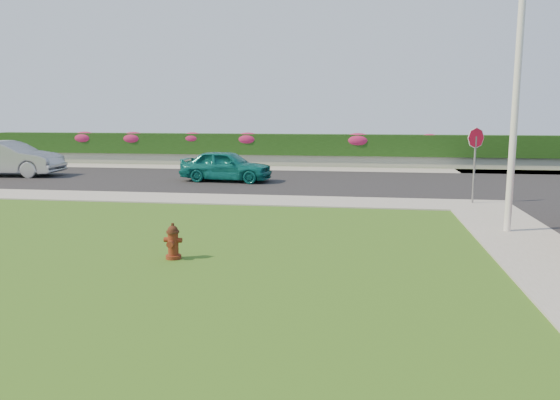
% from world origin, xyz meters
% --- Properties ---
extents(ground, '(120.00, 120.00, 0.00)m').
position_xyz_m(ground, '(0.00, 0.00, 0.00)').
color(ground, black).
rests_on(ground, ground).
extents(street_far, '(26.00, 8.00, 0.04)m').
position_xyz_m(street_far, '(-5.00, 14.00, 0.02)').
color(street_far, black).
rests_on(street_far, ground).
extents(sidewalk_far, '(24.00, 2.00, 0.04)m').
position_xyz_m(sidewalk_far, '(-6.00, 9.00, 0.02)').
color(sidewalk_far, gray).
rests_on(sidewalk_far, ground).
extents(curb_corner, '(2.00, 2.00, 0.04)m').
position_xyz_m(curb_corner, '(7.00, 9.00, 0.02)').
color(curb_corner, gray).
rests_on(curb_corner, ground).
extents(sidewalk_beyond, '(34.00, 2.00, 0.04)m').
position_xyz_m(sidewalk_beyond, '(-1.00, 19.00, 0.02)').
color(sidewalk_beyond, gray).
rests_on(sidewalk_beyond, ground).
extents(retaining_wall, '(34.00, 0.40, 0.60)m').
position_xyz_m(retaining_wall, '(-1.00, 20.50, 0.30)').
color(retaining_wall, gray).
rests_on(retaining_wall, ground).
extents(hedge, '(32.00, 0.90, 1.10)m').
position_xyz_m(hedge, '(-1.00, 20.60, 1.15)').
color(hedge, black).
rests_on(hedge, retaining_wall).
extents(fire_hydrant, '(0.36, 0.34, 0.71)m').
position_xyz_m(fire_hydrant, '(-0.21, 1.77, 0.34)').
color(fire_hydrant, '#4D1D0C').
rests_on(fire_hydrant, ground).
extents(sedan_teal, '(3.87, 1.86, 1.27)m').
position_xyz_m(sedan_teal, '(-2.08, 13.50, 0.68)').
color(sedan_teal, '#0C615C').
rests_on(sedan_teal, street_far).
extents(sedan_silver, '(4.76, 1.90, 1.54)m').
position_xyz_m(sedan_silver, '(-12.12, 13.91, 0.81)').
color(sedan_silver, '#929599').
rests_on(sedan_silver, street_far).
extents(utility_pole, '(0.16, 0.16, 6.03)m').
position_xyz_m(utility_pole, '(6.87, 5.22, 3.02)').
color(utility_pole, silver).
rests_on(utility_pole, ground).
extents(stop_sign, '(0.56, 0.36, 2.38)m').
position_xyz_m(stop_sign, '(6.85, 9.34, 1.76)').
color(stop_sign, slate).
rests_on(stop_sign, ground).
extents(flower_clump_a, '(1.41, 0.91, 0.71)m').
position_xyz_m(flower_clump_a, '(-11.94, 20.50, 1.42)').
color(flower_clump_a, '#A61C5E').
rests_on(flower_clump_a, hedge).
extents(flower_clump_b, '(1.42, 0.91, 0.71)m').
position_xyz_m(flower_clump_b, '(-9.07, 20.50, 1.42)').
color(flower_clump_b, '#A61C5E').
rests_on(flower_clump_b, hedge).
extents(flower_clump_c, '(1.27, 0.81, 0.63)m').
position_xyz_m(flower_clump_c, '(-5.68, 20.50, 1.45)').
color(flower_clump_c, '#A61C5E').
rests_on(flower_clump_c, hedge).
extents(flower_clump_d, '(1.40, 0.90, 0.70)m').
position_xyz_m(flower_clump_d, '(-2.64, 20.50, 1.42)').
color(flower_clump_d, '#A61C5E').
rests_on(flower_clump_d, hedge).
extents(flower_clump_e, '(1.48, 0.95, 0.74)m').
position_xyz_m(flower_clump_e, '(3.18, 20.50, 1.41)').
color(flower_clump_e, '#A61C5E').
rests_on(flower_clump_e, hedge).
extents(flower_clump_f, '(1.01, 0.65, 0.50)m').
position_xyz_m(flower_clump_f, '(6.79, 20.50, 1.50)').
color(flower_clump_f, '#A61C5E').
rests_on(flower_clump_f, hedge).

